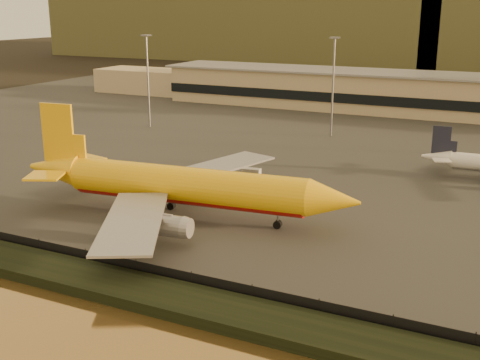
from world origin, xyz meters
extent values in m
plane|color=black|center=(0.00, 0.00, 0.00)|extent=(900.00, 900.00, 0.00)
cube|color=black|center=(0.00, -17.00, 0.70)|extent=(320.00, 7.00, 1.40)
cube|color=#2D2D2D|center=(0.00, 95.00, 0.10)|extent=(320.00, 220.00, 0.20)
cube|color=black|center=(0.00, -13.00, 1.30)|extent=(300.00, 0.05, 2.20)
cube|color=tan|center=(0.00, 125.00, 6.20)|extent=(160.00, 22.00, 12.00)
cube|color=black|center=(0.00, 113.80, 5.20)|extent=(160.00, 0.60, 3.00)
cube|color=gray|center=(0.00, 125.00, 12.50)|extent=(164.00, 24.00, 0.60)
cube|color=tan|center=(-95.00, 129.00, 4.70)|extent=(50.00, 18.00, 9.00)
cylinder|color=slate|center=(-60.00, 70.00, 12.70)|extent=(0.50, 0.50, 25.00)
cube|color=slate|center=(-60.00, 70.00, 25.40)|extent=(2.20, 2.20, 0.40)
cylinder|color=slate|center=(-10.00, 80.00, 12.70)|extent=(0.50, 0.50, 25.00)
cube|color=slate|center=(-10.00, 80.00, 25.40)|extent=(2.20, 2.20, 0.40)
cube|color=olive|center=(-140.00, 340.00, 27.50)|extent=(260.00, 160.00, 55.00)
cylinder|color=yellow|center=(-11.69, 9.15, 5.65)|extent=(40.13, 9.90, 5.74)
cylinder|color=#AE1009|center=(-11.69, 9.15, 4.65)|extent=(38.90, 8.53, 4.48)
cone|color=yellow|center=(11.91, 11.65, 5.65)|extent=(8.29, 6.52, 5.74)
cone|color=yellow|center=(-36.40, 6.53, 6.09)|extent=(10.49, 6.76, 5.74)
cube|color=yellow|center=(-35.30, 6.65, 12.40)|extent=(6.09, 1.10, 10.05)
cube|color=yellow|center=(-34.81, 12.48, 6.52)|extent=(6.53, 6.48, 0.34)
cube|color=yellow|center=(-33.60, 1.06, 6.52)|extent=(7.26, 7.23, 0.34)
cube|color=gray|center=(-14.40, 24.24, 4.65)|extent=(14.26, 26.01, 0.34)
cylinder|color=gray|center=(-11.26, 20.83, 3.07)|extent=(6.92, 3.84, 3.16)
cube|color=gray|center=(-11.18, -6.17, 4.65)|extent=(18.50, 25.56, 0.34)
cylinder|color=gray|center=(-8.83, -2.17, 3.07)|extent=(6.92, 3.84, 3.16)
cylinder|color=black|center=(3.41, 10.75, 0.83)|extent=(1.36, 1.13, 1.26)
cylinder|color=slate|center=(3.41, 10.75, 1.49)|extent=(0.22, 0.22, 2.58)
cylinder|color=black|center=(-15.54, 6.15, 0.83)|extent=(1.36, 1.13, 1.26)
cylinder|color=slate|center=(-15.54, 6.15, 1.49)|extent=(0.22, 0.22, 2.58)
cylinder|color=black|center=(-16.08, 11.28, 0.83)|extent=(1.36, 1.13, 1.26)
cylinder|color=slate|center=(-16.08, 11.28, 1.49)|extent=(0.22, 0.22, 2.58)
cone|color=white|center=(20.29, 54.38, 3.54)|extent=(5.99, 3.49, 3.26)
cube|color=#1C1E32|center=(20.94, 54.40, 7.12)|extent=(3.59, 0.40, 5.70)
cube|color=white|center=(21.46, 57.68, 3.78)|extent=(3.97, 3.86, 0.20)
cube|color=white|center=(21.73, 51.18, 3.78)|extent=(4.13, 4.03, 0.20)
cube|color=yellow|center=(4.26, 28.84, 0.97)|extent=(3.74, 2.54, 1.54)
cube|color=white|center=(-12.46, 35.53, 1.02)|extent=(3.79, 1.96, 1.64)
camera|label=1|loc=(35.91, -69.77, 33.07)|focal=45.00mm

